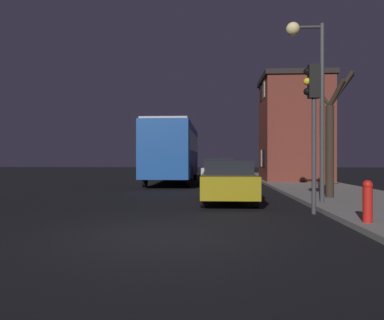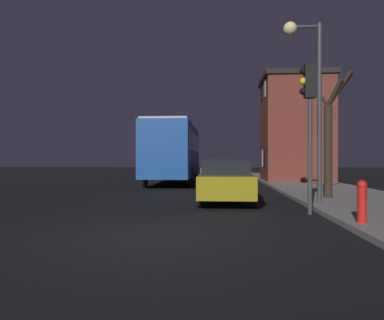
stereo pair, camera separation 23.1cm
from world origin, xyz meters
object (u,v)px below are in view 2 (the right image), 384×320
at_px(traffic_light, 309,106).
at_px(car_mid_lane, 218,171).
at_px(bus, 174,149).
at_px(car_near_lane, 225,181).
at_px(streetlamp, 307,76).
at_px(bare_tree, 330,137).
at_px(car_far_lane, 223,168).
at_px(fire_hydrant, 362,200).

distance_m(traffic_light, car_mid_lane, 11.36).
bearing_deg(car_mid_lane, traffic_light, -77.49).
height_order(bus, car_near_lane, bus).
bearing_deg(bus, traffic_light, -67.83).
bearing_deg(streetlamp, car_mid_lane, 106.52).
distance_m(bare_tree, car_mid_lane, 8.77).
xyz_separation_m(bare_tree, car_far_lane, (-3.55, 15.21, -1.43)).
xyz_separation_m(car_mid_lane, car_far_lane, (0.34, 7.48, 0.03)).
relative_size(traffic_light, car_mid_lane, 0.85).
bearing_deg(traffic_light, bus, 112.17).
relative_size(bus, car_far_lane, 2.56).
relative_size(bare_tree, car_far_lane, 1.10).
bearing_deg(bare_tree, car_near_lane, -170.98).
bearing_deg(bare_tree, bus, 124.97).
bearing_deg(traffic_light, streetlamp, 78.28).
relative_size(traffic_light, fire_hydrant, 4.44).
relative_size(bare_tree, car_near_lane, 0.97).
bearing_deg(car_far_lane, traffic_light, -83.54).
height_order(car_near_lane, fire_hydrant, car_near_lane).
distance_m(bus, car_near_lane, 10.54).
distance_m(bus, fire_hydrant, 15.83).
xyz_separation_m(traffic_light, car_far_lane, (-2.08, 18.38, -2.07)).
height_order(car_mid_lane, fire_hydrant, car_mid_lane).
bearing_deg(fire_hydrant, streetlamp, 94.45).
bearing_deg(car_mid_lane, car_far_lane, 87.42).
height_order(bare_tree, bus, bare_tree).
height_order(bus, fire_hydrant, bus).
distance_m(car_mid_lane, car_far_lane, 7.49).
xyz_separation_m(traffic_light, car_near_lane, (-2.19, 2.59, -2.15)).
bearing_deg(car_far_lane, bus, -117.90).
distance_m(streetlamp, car_near_lane, 4.27).
bearing_deg(traffic_light, fire_hydrant, -73.21).
distance_m(bare_tree, bus, 11.52).
bearing_deg(car_near_lane, streetlamp, -21.12).
relative_size(car_near_lane, car_mid_lane, 0.96).
relative_size(streetlamp, traffic_light, 1.40).
bearing_deg(streetlamp, bare_tree, 54.00).
height_order(streetlamp, car_mid_lane, streetlamp).
relative_size(car_mid_lane, car_far_lane, 1.19).
bearing_deg(car_mid_lane, fire_hydrant, -76.80).
relative_size(bus, fire_hydrant, 11.20).
bearing_deg(car_far_lane, fire_hydrant, -82.47).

